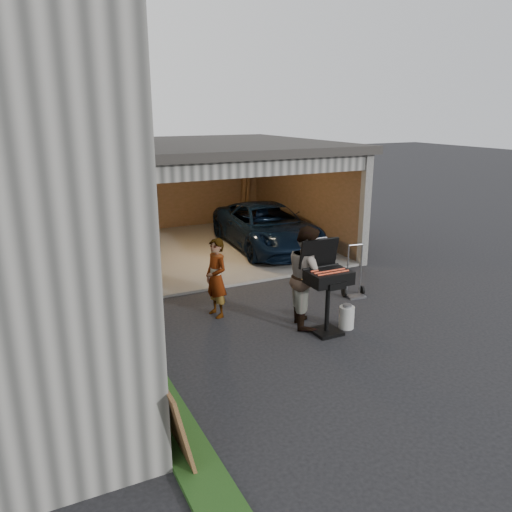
% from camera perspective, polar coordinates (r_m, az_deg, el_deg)
% --- Properties ---
extents(ground, '(80.00, 80.00, 0.00)m').
position_cam_1_polar(ground, '(7.84, 5.18, -11.81)').
color(ground, black).
rests_on(ground, ground).
extents(groundcover_strip, '(0.50, 8.00, 0.06)m').
position_cam_1_polar(groundcover_strip, '(6.26, -8.62, -19.73)').
color(groundcover_strip, '#193814').
rests_on(groundcover_strip, ground).
extents(garage, '(6.80, 6.30, 2.90)m').
position_cam_1_polar(garage, '(13.53, -7.00, 8.51)').
color(garage, '#605E59').
rests_on(garage, ground).
extents(minivan, '(2.32, 4.43, 1.19)m').
position_cam_1_polar(minivan, '(13.55, 1.28, 3.15)').
color(minivan, black).
rests_on(minivan, ground).
extents(woman, '(0.45, 0.60, 1.48)m').
position_cam_1_polar(woman, '(9.16, -4.57, -2.51)').
color(woman, silver).
rests_on(woman, ground).
extents(man, '(0.93, 1.05, 1.80)m').
position_cam_1_polar(man, '(8.76, 5.95, -2.34)').
color(man, '#442E1A').
rests_on(man, ground).
extents(bbq_grill, '(0.72, 0.63, 1.61)m').
position_cam_1_polar(bbq_grill, '(8.45, 8.13, -2.74)').
color(bbq_grill, black).
rests_on(bbq_grill, ground).
extents(propane_tank, '(0.34, 0.34, 0.40)m').
position_cam_1_polar(propane_tank, '(8.95, 10.31, -6.91)').
color(propane_tank, beige).
rests_on(propane_tank, ground).
extents(plywood_panel, '(0.24, 0.86, 0.95)m').
position_cam_1_polar(plywood_panel, '(5.76, -9.44, -17.91)').
color(plywood_panel, '#4F331B').
rests_on(plywood_panel, ground).
extents(hand_truck, '(0.47, 0.38, 1.11)m').
position_cam_1_polar(hand_truck, '(10.44, 11.20, -3.43)').
color(hand_truck, slate).
rests_on(hand_truck, ground).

